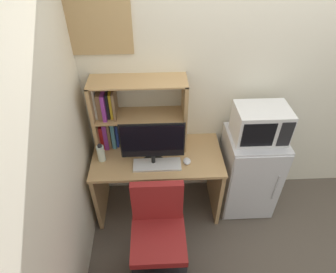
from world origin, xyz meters
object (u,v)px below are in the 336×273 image
at_px(hutch_bookshelf, 125,113).
at_px(keyboard, 157,165).
at_px(monitor, 153,143).
at_px(microwave, 260,124).
at_px(water_bottle, 101,153).
at_px(wall_corkboard, 96,23).
at_px(computer_mouse, 187,161).
at_px(mini_fridge, 248,172).
at_px(desk_chair, 158,238).

bearing_deg(hutch_bookshelf, keyboard, -48.46).
relative_size(monitor, keyboard, 1.29).
distance_m(monitor, microwave, 0.98).
height_order(monitor, water_bottle, monitor).
height_order(keyboard, wall_corkboard, wall_corkboard).
height_order(keyboard, computer_mouse, computer_mouse).
distance_m(mini_fridge, microwave, 0.62).
bearing_deg(mini_fridge, computer_mouse, -168.76).
relative_size(keyboard, wall_corkboard, 0.78).
xyz_separation_m(monitor, microwave, (0.97, 0.13, 0.08)).
distance_m(monitor, computer_mouse, 0.38).
xyz_separation_m(monitor, desk_chair, (0.03, -0.54, -0.59)).
bearing_deg(keyboard, water_bottle, 168.86).
relative_size(microwave, desk_chair, 0.51).
height_order(water_bottle, mini_fridge, water_bottle).
bearing_deg(keyboard, hutch_bookshelf, 131.54).
bearing_deg(monitor, computer_mouse, -0.66).
height_order(monitor, desk_chair, monitor).
bearing_deg(monitor, keyboard, -42.76).
height_order(monitor, keyboard, monitor).
height_order(hutch_bookshelf, wall_corkboard, wall_corkboard).
bearing_deg(desk_chair, water_bottle, 129.39).
bearing_deg(desk_chair, mini_fridge, 35.44).
relative_size(keyboard, water_bottle, 2.38).
bearing_deg(hutch_bookshelf, computer_mouse, -27.56).
xyz_separation_m(hutch_bookshelf, mini_fridge, (1.22, -0.16, -0.66)).
relative_size(mini_fridge, microwave, 1.96).
bearing_deg(computer_mouse, water_bottle, 174.67).
height_order(hutch_bookshelf, monitor, hutch_bookshelf).
distance_m(hutch_bookshelf, wall_corkboard, 0.80).
bearing_deg(computer_mouse, mini_fridge, 11.24).
distance_m(keyboard, mini_fridge, 1.00).
relative_size(desk_chair, wall_corkboard, 1.66).
bearing_deg(microwave, hutch_bookshelf, 172.70).
height_order(microwave, wall_corkboard, wall_corkboard).
relative_size(hutch_bookshelf, water_bottle, 4.63).
xyz_separation_m(keyboard, water_bottle, (-0.51, 0.10, 0.07)).
bearing_deg(monitor, mini_fridge, 7.51).
relative_size(hutch_bookshelf, wall_corkboard, 1.51).
bearing_deg(computer_mouse, hutch_bookshelf, 152.44).
relative_size(hutch_bookshelf, monitor, 1.51).
xyz_separation_m(monitor, computer_mouse, (0.31, -0.00, -0.23)).
distance_m(hutch_bookshelf, desk_chair, 1.13).
distance_m(keyboard, computer_mouse, 0.28).
xyz_separation_m(computer_mouse, desk_chair, (-0.28, -0.54, -0.37)).
bearing_deg(wall_corkboard, hutch_bookshelf, -36.04).
xyz_separation_m(hutch_bookshelf, wall_corkboard, (-0.16, 0.12, 0.77)).
xyz_separation_m(monitor, water_bottle, (-0.48, 0.07, -0.16)).
height_order(keyboard, microwave, microwave).
height_order(computer_mouse, microwave, microwave).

